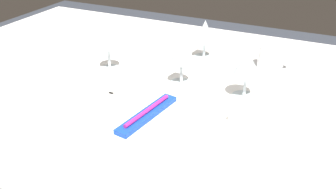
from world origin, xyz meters
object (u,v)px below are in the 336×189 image
fork_outer (98,104)px  wine_glass_right (247,66)px  coffee_cup_left (271,57)px  toothbrush_package (147,114)px  dinner_knife (213,135)px  wine_glass_centre (108,40)px  wine_glass_far (205,33)px  dinner_plate (148,119)px  spoon_soup (227,130)px  wine_glass_left (182,54)px

fork_outer → wine_glass_right: bearing=31.0°
coffee_cup_left → wine_glass_right: wine_glass_right is taller
fork_outer → coffee_cup_left: (0.38, 0.43, 0.04)m
toothbrush_package → coffee_cup_left: bearing=64.6°
toothbrush_package → dinner_knife: toothbrush_package is taller
toothbrush_package → dinner_knife: size_ratio=1.00×
toothbrush_package → wine_glass_centre: bearing=138.4°
wine_glass_far → toothbrush_package: bearing=-88.0°
wine_glass_right → wine_glass_far: size_ratio=0.99×
dinner_plate → wine_glass_centre: (-0.26, 0.23, 0.09)m
wine_glass_far → coffee_cup_left: bearing=0.1°
spoon_soup → wine_glass_far: 0.46m
coffee_cup_left → wine_glass_far: (-0.23, -0.00, 0.05)m
dinner_plate → wine_glass_centre: bearing=138.4°
dinner_plate → coffee_cup_left: 0.50m
spoon_soup → coffee_cup_left: (0.02, 0.40, 0.04)m
wine_glass_centre → wine_glass_right: bearing=-0.2°
wine_glass_right → toothbrush_package: bearing=-128.9°
dinner_plate → wine_glass_far: size_ratio=1.95×
toothbrush_package → wine_glass_centre: wine_glass_centre is taller
spoon_soup → wine_glass_right: size_ratio=1.57×
spoon_soup → wine_glass_far: (-0.21, 0.40, 0.09)m
wine_glass_centre → wine_glass_far: (0.24, 0.22, -0.01)m
spoon_soup → wine_glass_right: wine_glass_right is taller
toothbrush_package → fork_outer: size_ratio=0.96×
toothbrush_package → wine_glass_centre: 0.35m
dinner_plate → toothbrush_package: 0.02m
toothbrush_package → wine_glass_far: bearing=92.0°
wine_glass_centre → wine_glass_far: bearing=41.9°
dinner_plate → fork_outer: bearing=172.8°
dinner_plate → dinner_knife: bearing=5.2°
dinner_plate → wine_glass_far: (-0.02, 0.45, 0.08)m
wine_glass_right → wine_glass_far: bearing=132.3°
dinner_knife → wine_glass_left: wine_glass_left is taller
dinner_knife → wine_glass_centre: bearing=153.1°
wine_glass_right → dinner_knife: bearing=-95.2°
spoon_soup → dinner_plate: bearing=-165.8°
toothbrush_package → wine_glass_left: bearing=91.6°
coffee_cup_left → wine_glass_centre: wine_glass_centre is taller
dinner_plate → dinner_knife: dinner_plate is taller
wine_glass_left → spoon_soup: bearing=-42.8°
wine_glass_left → dinner_plate: bearing=-88.4°
dinner_plate → coffee_cup_left: coffee_cup_left is taller
dinner_plate → spoon_soup: size_ratio=1.26×
coffee_cup_left → wine_glass_right: size_ratio=0.79×
dinner_knife → spoon_soup: size_ratio=1.01×
fork_outer → spoon_soup: spoon_soup is taller
fork_outer → wine_glass_centre: bearing=115.0°
coffee_cup_left → wine_glass_left: size_ratio=0.74×
dinner_plate → fork_outer: size_ratio=1.20×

